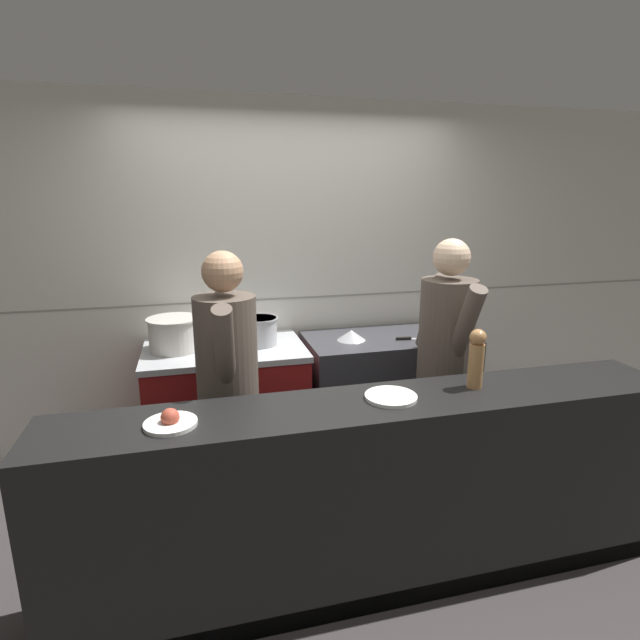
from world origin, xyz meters
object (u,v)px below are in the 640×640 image
chefs_knife (415,339)px  chef_head_cook (228,384)px  stock_pot (174,333)px  mixing_bowl_steel (351,335)px  chef_sous (445,359)px  plated_dish_main (170,421)px  plated_dish_appetiser (391,397)px  sauce_pot (260,330)px  oven_range (227,409)px  pepper_mill (476,357)px

chefs_knife → chef_head_cook: 1.50m
stock_pot → mixing_bowl_steel: (1.23, -0.04, -0.09)m
mixing_bowl_steel → chef_sous: chef_sous is taller
plated_dish_main → plated_dish_appetiser: bearing=2.0°
chefs_knife → chef_head_cook: bearing=-157.1°
sauce_pot → chef_head_cook: size_ratio=0.15×
oven_range → chefs_knife: (1.36, -0.12, 0.45)m
pepper_mill → chef_sous: bearing=75.3°
sauce_pot → mixing_bowl_steel: (0.66, -0.02, -0.07)m
sauce_pot → chef_head_cook: 0.77m
plated_dish_appetiser → pepper_mill: pepper_mill is taller
plated_dish_appetiser → pepper_mill: 0.49m
sauce_pot → plated_dish_main: (-0.56, -1.30, -0.01)m
chefs_knife → plated_dish_main: size_ratio=1.55×
mixing_bowl_steel → pepper_mill: 1.26m
sauce_pot → pepper_mill: size_ratio=0.81×
stock_pot → plated_dish_appetiser: 1.64m
stock_pot → chef_head_cook: (0.29, -0.73, -0.11)m
pepper_mill → chef_sous: (0.15, 0.58, -0.21)m
pepper_mill → plated_dish_appetiser: bearing=-176.2°
mixing_bowl_steel → plated_dish_main: bearing=-133.5°
oven_range → plated_dish_main: 1.44m
sauce_pot → stock_pot: bearing=178.0°
stock_pot → sauce_pot: size_ratio=1.42×
chef_head_cook → chefs_knife: bearing=28.5°
pepper_mill → stock_pot: bearing=139.7°
chefs_knife → chef_sous: 0.54m
stock_pot → chef_sous: bearing=-22.6°
oven_range → sauce_pot: (0.25, 0.01, 0.56)m
sauce_pot → plated_dish_main: size_ratio=1.11×
sauce_pot → chef_sous: (1.06, -0.66, -0.08)m
mixing_bowl_steel → chef_sous: (0.41, -0.64, -0.00)m
stock_pot → chefs_knife: bearing=-4.9°
plated_dish_appetiser → chef_sous: (0.61, 0.61, -0.06)m
plated_dish_main → stock_pot: bearing=90.6°
sauce_pot → plated_dish_appetiser: (0.45, -1.27, -0.02)m
chef_head_cook → chef_sous: size_ratio=0.98×
sauce_pot → chef_head_cook: (-0.28, -0.71, -0.10)m
plated_dish_appetiser → chef_sous: 0.86m
mixing_bowl_steel → chef_sous: 0.76m
sauce_pot → mixing_bowl_steel: sauce_pot is taller
stock_pot → plated_dish_main: size_ratio=1.57×
chef_head_cook → chef_sous: 1.34m
chef_sous → pepper_mill: bearing=-104.2°
sauce_pot → plated_dish_main: bearing=-113.1°
pepper_mill → chef_sous: size_ratio=0.18×
oven_range → plated_dish_appetiser: (0.70, -1.26, 0.54)m
chefs_knife → chef_sous: (-0.05, -0.54, 0.03)m
stock_pot → sauce_pot: 0.57m
plated_dish_main → chef_sous: chef_sous is taller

